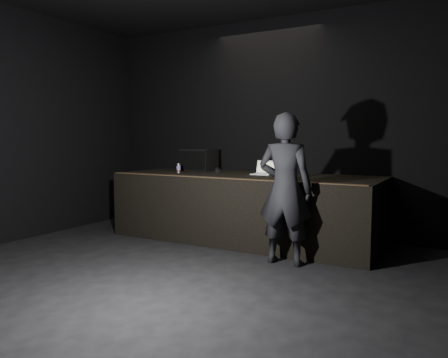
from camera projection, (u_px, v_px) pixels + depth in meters
ground at (125, 293)px, 4.39m from camera, size 7.00×7.00×0.00m
room_walls at (120, 90)px, 4.20m from camera, size 6.10×7.10×3.52m
stage_riser at (246, 207)px, 6.71m from camera, size 4.00×1.50×1.00m
riser_lip at (223, 178)px, 6.04m from camera, size 3.92×0.10×0.01m
stage_monitor at (199, 160)px, 7.46m from camera, size 0.57×0.44×0.37m
cable at (204, 170)px, 7.46m from camera, size 0.89×0.13×0.02m
laptop at (264, 171)px, 6.68m from camera, size 0.32×0.28×0.21m
beer_can at (179, 168)px, 6.97m from camera, size 0.06×0.06×0.15m
plastic_cup at (217, 171)px, 6.84m from camera, size 0.08×0.08×0.09m
wii_remote at (295, 181)px, 5.59m from camera, size 0.08×0.13×0.02m
person at (285, 189)px, 5.35m from camera, size 0.71×0.49×1.87m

